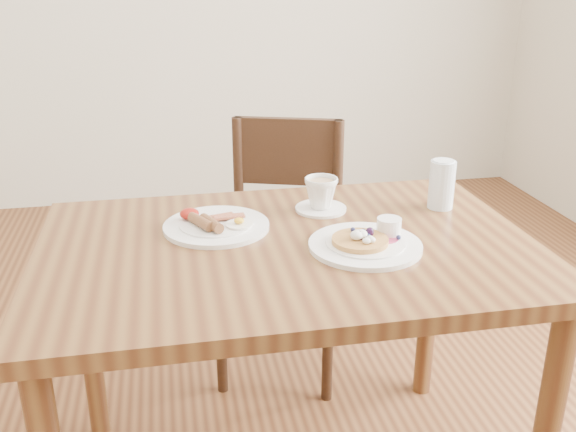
{
  "coord_description": "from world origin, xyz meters",
  "views": [
    {
      "loc": [
        -0.27,
        -1.39,
        1.38
      ],
      "look_at": [
        0.0,
        0.0,
        0.82
      ],
      "focal_mm": 40.0,
      "sensor_mm": 36.0,
      "label": 1
    }
  ],
  "objects_px": {
    "pancake_plate": "(367,242)",
    "teacup_saucer": "(321,195)",
    "dining_table": "(288,279)",
    "water_glass": "(442,185)",
    "breakfast_plate": "(215,225)",
    "chair_far": "(283,236)"
  },
  "relations": [
    {
      "from": "chair_far",
      "to": "breakfast_plate",
      "type": "relative_size",
      "value": 3.26
    },
    {
      "from": "dining_table",
      "to": "water_glass",
      "type": "relative_size",
      "value": 9.01
    },
    {
      "from": "chair_far",
      "to": "breakfast_plate",
      "type": "xyz_separation_m",
      "value": [
        -0.27,
        -0.51,
        0.27
      ]
    },
    {
      "from": "dining_table",
      "to": "teacup_saucer",
      "type": "relative_size",
      "value": 8.57
    },
    {
      "from": "breakfast_plate",
      "to": "teacup_saucer",
      "type": "bearing_deg",
      "value": 14.67
    },
    {
      "from": "breakfast_plate",
      "to": "water_glass",
      "type": "distance_m",
      "value": 0.63
    },
    {
      "from": "chair_far",
      "to": "breakfast_plate",
      "type": "bearing_deg",
      "value": 80.42
    },
    {
      "from": "dining_table",
      "to": "breakfast_plate",
      "type": "distance_m",
      "value": 0.23
    },
    {
      "from": "dining_table",
      "to": "teacup_saucer",
      "type": "height_order",
      "value": "teacup_saucer"
    },
    {
      "from": "dining_table",
      "to": "breakfast_plate",
      "type": "relative_size",
      "value": 4.44
    },
    {
      "from": "pancake_plate",
      "to": "water_glass",
      "type": "relative_size",
      "value": 2.03
    },
    {
      "from": "teacup_saucer",
      "to": "pancake_plate",
      "type": "bearing_deg",
      "value": -79.64
    },
    {
      "from": "breakfast_plate",
      "to": "teacup_saucer",
      "type": "height_order",
      "value": "teacup_saucer"
    },
    {
      "from": "teacup_saucer",
      "to": "water_glass",
      "type": "height_order",
      "value": "water_glass"
    },
    {
      "from": "chair_far",
      "to": "water_glass",
      "type": "distance_m",
      "value": 0.68
    },
    {
      "from": "pancake_plate",
      "to": "water_glass",
      "type": "height_order",
      "value": "water_glass"
    },
    {
      "from": "breakfast_plate",
      "to": "water_glass",
      "type": "bearing_deg",
      "value": 3.11
    },
    {
      "from": "pancake_plate",
      "to": "water_glass",
      "type": "bearing_deg",
      "value": 37.97
    },
    {
      "from": "dining_table",
      "to": "pancake_plate",
      "type": "height_order",
      "value": "pancake_plate"
    },
    {
      "from": "pancake_plate",
      "to": "teacup_saucer",
      "type": "relative_size",
      "value": 1.93
    },
    {
      "from": "chair_far",
      "to": "pancake_plate",
      "type": "bearing_deg",
      "value": 114.39
    },
    {
      "from": "dining_table",
      "to": "pancake_plate",
      "type": "bearing_deg",
      "value": -18.64
    }
  ]
}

